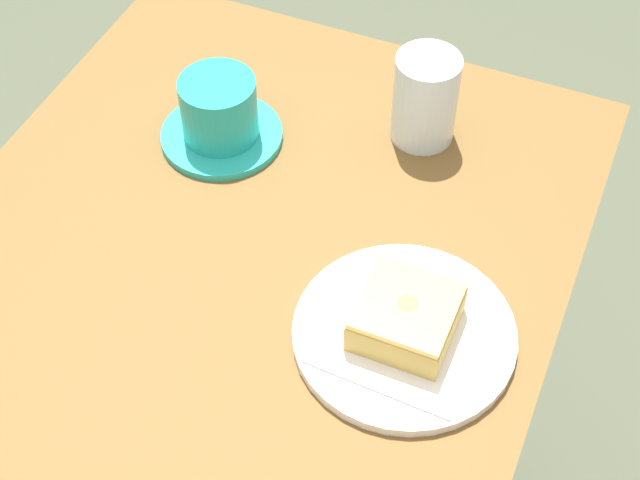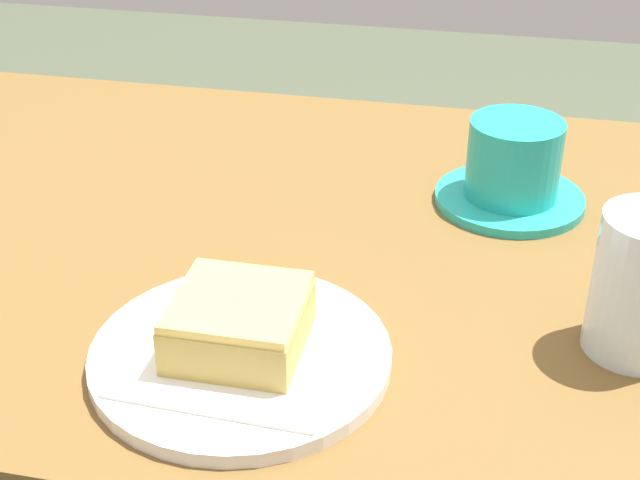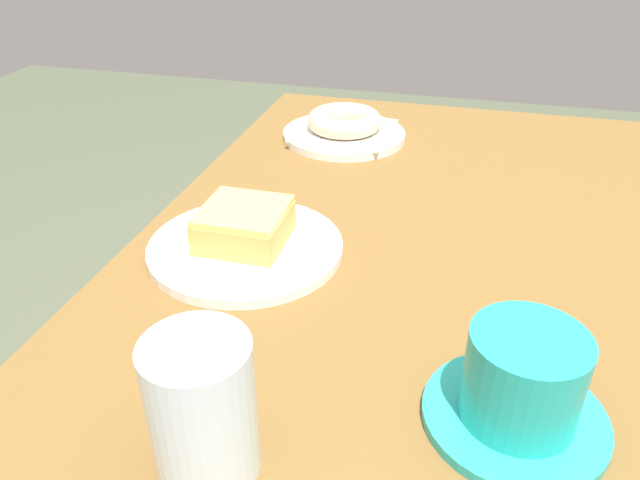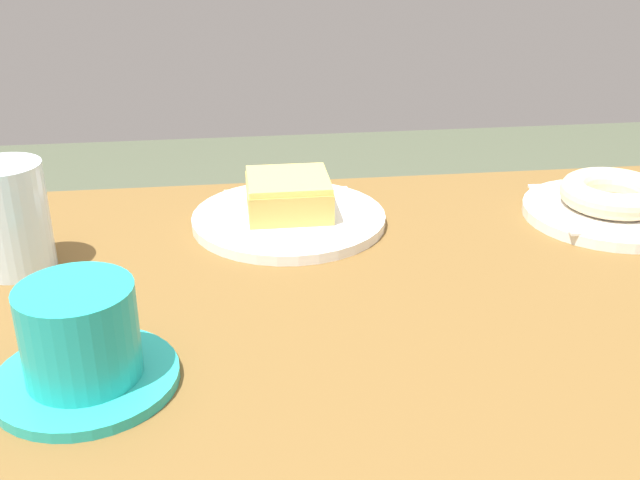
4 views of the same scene
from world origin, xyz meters
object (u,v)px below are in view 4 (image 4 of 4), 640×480
at_px(donut_glazed_square, 288,195).
at_px(water_glass, 10,218).
at_px(coffee_cup, 81,342).
at_px(donut_sugar_ring, 613,193).
at_px(plate_glazed_square, 289,219).
at_px(plate_sugar_ring, 610,213).

distance_m(donut_glazed_square, water_glass, 0.28).
relative_size(water_glass, coffee_cup, 0.78).
relative_size(donut_sugar_ring, coffee_cup, 0.84).
height_order(plate_glazed_square, donut_sugar_ring, donut_sugar_ring).
distance_m(plate_sugar_ring, water_glass, 0.63).
height_order(donut_sugar_ring, water_glass, water_glass).
distance_m(plate_glazed_square, donut_glazed_square, 0.03).
distance_m(donut_sugar_ring, coffee_cup, 0.59).
height_order(donut_glazed_square, plate_sugar_ring, donut_glazed_square).
distance_m(plate_glazed_square, water_glass, 0.28).
bearing_deg(donut_sugar_ring, donut_glazed_square, -4.53).
distance_m(plate_sugar_ring, coffee_cup, 0.59).
bearing_deg(donut_glazed_square, plate_sugar_ring, 175.47).
bearing_deg(donut_glazed_square, water_glass, 15.65).
height_order(plate_glazed_square, water_glass, water_glass).
xyz_separation_m(donut_sugar_ring, water_glass, (0.63, 0.05, 0.02)).
xyz_separation_m(plate_sugar_ring, water_glass, (0.63, 0.05, 0.05)).
bearing_deg(plate_glazed_square, donut_glazed_square, 116.57).
height_order(donut_glazed_square, donut_sugar_ring, donut_glazed_square).
bearing_deg(plate_glazed_square, plate_sugar_ring, 175.47).
xyz_separation_m(plate_glazed_square, coffee_cup, (0.18, 0.28, 0.03)).
relative_size(donut_sugar_ring, water_glass, 1.08).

